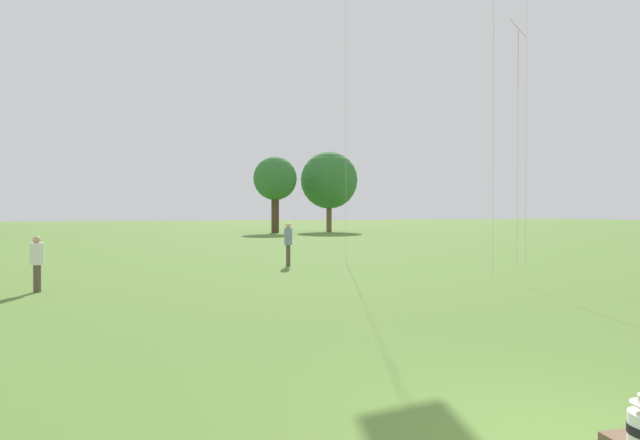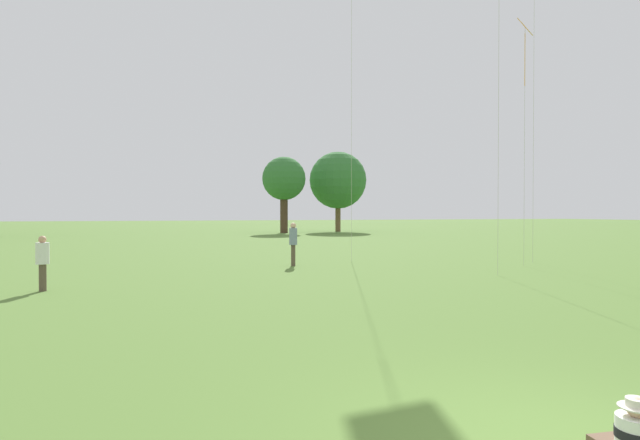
{
  "view_description": "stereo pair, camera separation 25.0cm",
  "coord_description": "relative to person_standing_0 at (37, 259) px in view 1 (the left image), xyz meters",
  "views": [
    {
      "loc": [
        -3.75,
        -3.52,
        2.2
      ],
      "look_at": [
        0.17,
        7.13,
        2.05
      ],
      "focal_mm": 28.0,
      "sensor_mm": 36.0,
      "label": 1
    },
    {
      "loc": [
        -3.51,
        -3.6,
        2.2
      ],
      "look_at": [
        0.17,
        7.13,
        2.05
      ],
      "focal_mm": 28.0,
      "sensor_mm": 36.0,
      "label": 2
    }
  ],
  "objects": [
    {
      "name": "person_standing_0",
      "position": [
        0.0,
        0.0,
        0.0
      ],
      "size": [
        0.5,
        0.5,
        1.56
      ],
      "rotation": [
        0.0,
        0.0,
        5.64
      ],
      "color": "brown",
      "rests_on": "ground"
    },
    {
      "name": "person_standing_1",
      "position": [
        8.53,
        4.18,
        0.16
      ],
      "size": [
        0.43,
        0.43,
        1.8
      ],
      "rotation": [
        0.0,
        0.0,
        5.93
      ],
      "color": "brown",
      "rests_on": "ground"
    },
    {
      "name": "kite_5",
      "position": [
        17.61,
        1.02,
        8.44
      ],
      "size": [
        0.86,
        0.79,
        10.22
      ],
      "rotation": [
        0.0,
        0.0,
        6.09
      ],
      "color": "orange",
      "rests_on": "ground"
    },
    {
      "name": "distant_tree_0",
      "position": [
        24.27,
        39.94,
        5.21
      ],
      "size": [
        6.81,
        6.81,
        9.56
      ],
      "color": "brown",
      "rests_on": "ground"
    },
    {
      "name": "distant_tree_2",
      "position": [
        17.13,
        38.21,
        5.06
      ],
      "size": [
        4.85,
        4.85,
        8.52
      ],
      "color": "#473323",
      "rests_on": "ground"
    }
  ]
}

